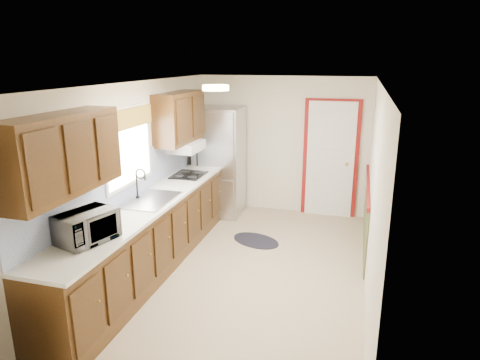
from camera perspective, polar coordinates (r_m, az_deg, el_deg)
The scene contains 8 objects.
room_shell at distance 5.24m, azimuth 0.75°, elevation -0.48°, with size 3.20×5.20×2.52m.
kitchen_run at distance 5.55m, azimuth -12.52°, elevation -4.18°, with size 0.63×4.00×2.20m.
back_wall_trim at distance 7.30m, azimuth 12.87°, elevation 1.29°, with size 1.12×2.30×2.08m.
ceiling_fixture at distance 4.94m, azimuth -3.26°, elevation 12.18°, with size 0.30×0.30×0.06m, color #FFD88C.
microwave at distance 4.45m, azimuth -19.79°, elevation -5.49°, with size 0.55×0.30×0.37m, color white.
refrigerator at distance 7.49m, azimuth -2.72°, elevation 2.47°, with size 0.80×0.80×1.89m.
rug at distance 6.58m, azimuth 2.13°, elevation -8.07°, with size 0.77×0.50×0.01m, color black.
cooktop at distance 6.64m, azimuth -6.85°, elevation 0.68°, with size 0.46×0.55×0.02m, color black.
Camera 1 is at (1.30, -4.86, 2.68)m, focal length 32.00 mm.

